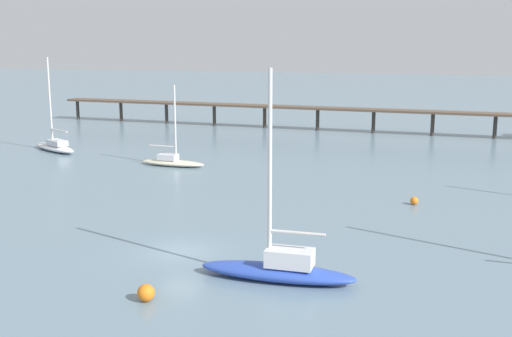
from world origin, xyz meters
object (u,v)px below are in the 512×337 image
(mooring_buoy_mid, at_px, (414,201))
(mooring_buoy_far, at_px, (146,293))
(sailboat_blue, at_px, (279,267))
(pier, at_px, (439,106))
(sailboat_white, at_px, (55,145))
(sailboat_cream, at_px, (172,161))

(mooring_buoy_mid, distance_m, mooring_buoy_far, 26.32)
(sailboat_blue, distance_m, mooring_buoy_mid, 19.75)
(pier, relative_size, mooring_buoy_mid, 126.25)
(pier, xyz_separation_m, sailboat_blue, (-9.51, -56.29, -3.28))
(sailboat_white, distance_m, mooring_buoy_far, 47.02)
(sailboat_blue, height_order, sailboat_white, sailboat_blue)
(mooring_buoy_mid, relative_size, mooring_buoy_far, 0.72)
(sailboat_white, bearing_deg, mooring_buoy_mid, -19.65)
(sailboat_white, height_order, sailboat_cream, sailboat_white)
(sailboat_cream, relative_size, mooring_buoy_mid, 13.03)
(sailboat_cream, distance_m, mooring_buoy_far, 34.83)
(sailboat_white, relative_size, mooring_buoy_far, 12.07)
(sailboat_white, bearing_deg, mooring_buoy_far, -53.14)
(pier, distance_m, sailboat_cream, 39.07)
(pier, distance_m, sailboat_blue, 57.19)
(sailboat_white, relative_size, mooring_buoy_mid, 16.85)
(sailboat_cream, bearing_deg, pier, 45.91)
(pier, height_order, sailboat_white, sailboat_white)
(sailboat_blue, bearing_deg, mooring_buoy_mid, 69.32)
(pier, xyz_separation_m, mooring_buoy_far, (-15.44, -60.77, -3.60))
(pier, distance_m, sailboat_white, 49.52)
(mooring_buoy_mid, bearing_deg, sailboat_cream, 158.06)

